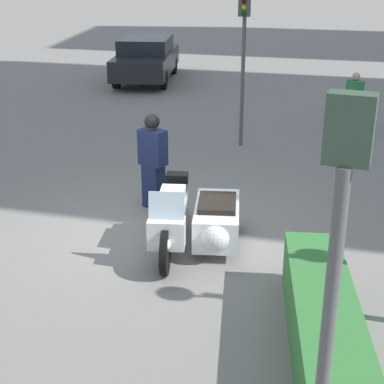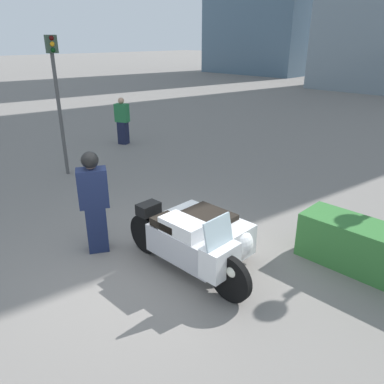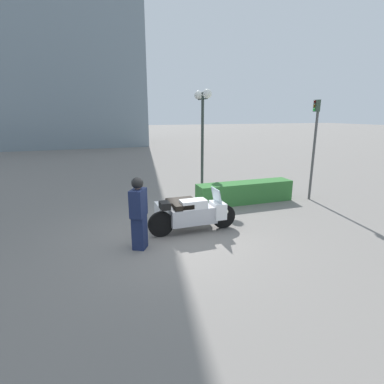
{
  "view_description": "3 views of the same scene",
  "coord_description": "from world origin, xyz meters",
  "px_view_note": "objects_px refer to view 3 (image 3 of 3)",
  "views": [
    {
      "loc": [
        9.01,
        1.34,
        4.25
      ],
      "look_at": [
        1.02,
        0.63,
        1.04
      ],
      "focal_mm": 55.0,
      "sensor_mm": 36.0,
      "label": 1
    },
    {
      "loc": [
        4.21,
        -3.07,
        3.35
      ],
      "look_at": [
        -0.05,
        1.26,
        0.84
      ],
      "focal_mm": 35.0,
      "sensor_mm": 36.0,
      "label": 2
    },
    {
      "loc": [
        -1.85,
        -6.86,
        3.11
      ],
      "look_at": [
        0.72,
        0.42,
        1.09
      ],
      "focal_mm": 28.0,
      "sensor_mm": 36.0,
      "label": 3
    }
  ],
  "objects_px": {
    "hedge_bush_curbside": "(245,192)",
    "twin_lamp_post": "(203,112)",
    "officer_rider": "(139,212)",
    "traffic_light_near": "(314,136)",
    "police_motorcycle": "(189,211)"
  },
  "relations": [
    {
      "from": "officer_rider",
      "to": "police_motorcycle",
      "type": "bearing_deg",
      "value": 60.48
    },
    {
      "from": "twin_lamp_post",
      "to": "traffic_light_near",
      "type": "xyz_separation_m",
      "value": [
        2.98,
        -3.37,
        -0.85
      ]
    },
    {
      "from": "police_motorcycle",
      "to": "traffic_light_near",
      "type": "height_order",
      "value": "traffic_light_near"
    },
    {
      "from": "hedge_bush_curbside",
      "to": "twin_lamp_post",
      "type": "bearing_deg",
      "value": 99.63
    },
    {
      "from": "officer_rider",
      "to": "traffic_light_near",
      "type": "relative_size",
      "value": 0.48
    },
    {
      "from": "police_motorcycle",
      "to": "officer_rider",
      "type": "bearing_deg",
      "value": -149.97
    },
    {
      "from": "hedge_bush_curbside",
      "to": "traffic_light_near",
      "type": "distance_m",
      "value": 3.19
    },
    {
      "from": "hedge_bush_curbside",
      "to": "twin_lamp_post",
      "type": "xyz_separation_m",
      "value": [
        -0.5,
        2.96,
        2.82
      ]
    },
    {
      "from": "traffic_light_near",
      "to": "officer_rider",
      "type": "bearing_deg",
      "value": 33.62
    },
    {
      "from": "officer_rider",
      "to": "traffic_light_near",
      "type": "bearing_deg",
      "value": 47.68
    },
    {
      "from": "officer_rider",
      "to": "twin_lamp_post",
      "type": "bearing_deg",
      "value": 85.89
    },
    {
      "from": "hedge_bush_curbside",
      "to": "traffic_light_near",
      "type": "height_order",
      "value": "traffic_light_near"
    },
    {
      "from": "officer_rider",
      "to": "twin_lamp_post",
      "type": "relative_size",
      "value": 0.43
    },
    {
      "from": "hedge_bush_curbside",
      "to": "twin_lamp_post",
      "type": "distance_m",
      "value": 4.11
    },
    {
      "from": "police_motorcycle",
      "to": "traffic_light_near",
      "type": "xyz_separation_m",
      "value": [
        5.16,
        1.22,
        1.88
      ]
    }
  ]
}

